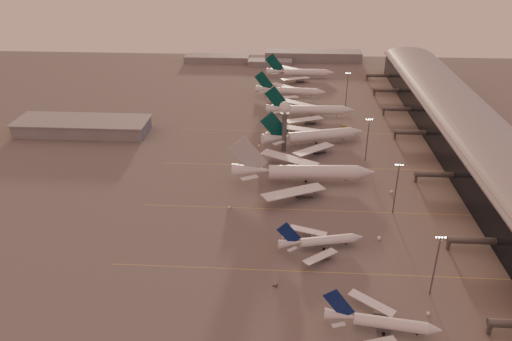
{
  "coord_description": "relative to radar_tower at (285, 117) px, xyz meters",
  "views": [
    {
      "loc": [
        5.28,
        -141.56,
        117.85
      ],
      "look_at": [
        -8.32,
        77.18,
        8.34
      ],
      "focal_mm": 35.0,
      "sensor_mm": 36.0,
      "label": 1
    }
  ],
  "objects": [
    {
      "name": "ground",
      "position": [
        -5.0,
        -120.0,
        -20.95
      ],
      "size": [
        700.0,
        700.0,
        0.0
      ],
      "primitive_type": "plane",
      "color": "#4F4D4D",
      "rests_on": "ground"
    },
    {
      "name": "narrowbody_mid",
      "position": [
        15.95,
        -94.61,
        -18.12
      ],
      "size": [
        35.22,
        27.79,
        13.97
      ],
      "color": "silver",
      "rests_on": "ground"
    },
    {
      "name": "radar_tower",
      "position": [
        0.0,
        0.0,
        0.0
      ],
      "size": [
        6.4,
        6.4,
        31.1
      ],
      "color": "#4F5256",
      "rests_on": "ground"
    },
    {
      "name": "gsv_tug_mid",
      "position": [
        -1.59,
        -119.05,
        -20.5
      ],
      "size": [
        3.47,
        2.73,
        0.87
      ],
      "color": "#5B5D60",
      "rests_on": "ground"
    },
    {
      "name": "taxiway_markings",
      "position": [
        25.0,
        -64.0,
        -20.94
      ],
      "size": [
        180.0,
        185.25,
        0.02
      ],
      "color": "gold",
      "rests_on": "ground"
    },
    {
      "name": "greentail_a",
      "position": [
        17.12,
        10.27,
        -16.92
      ],
      "size": [
        61.06,
        48.6,
        22.83
      ],
      "color": "silver",
      "rests_on": "ground"
    },
    {
      "name": "narrowbody_near",
      "position": [
        32.82,
        -139.07,
        -17.98
      ],
      "size": [
        37.47,
        29.73,
        14.68
      ],
      "color": "silver",
      "rests_on": "ground"
    },
    {
      "name": "gsv_truck_b",
      "position": [
        40.89,
        -86.86,
        -19.69
      ],
      "size": [
        6.5,
        3.97,
        2.47
      ],
      "color": "silver",
      "rests_on": "ground"
    },
    {
      "name": "distant_horizon",
      "position": [
        -2.38,
        205.14,
        -17.06
      ],
      "size": [
        165.0,
        37.5,
        9.0
      ],
      "color": "slate",
      "rests_on": "ground"
    },
    {
      "name": "widebody_white",
      "position": [
        10.29,
        -38.68,
        -16.55
      ],
      "size": [
        72.18,
        57.71,
        25.37
      ],
      "color": "silver",
      "rests_on": "ground"
    },
    {
      "name": "greentail_b",
      "position": [
        16.89,
        55.87,
        -17.11
      ],
      "size": [
        59.93,
        48.33,
        21.76
      ],
      "color": "silver",
      "rests_on": "ground"
    },
    {
      "name": "gsv_catering_a",
      "position": [
        50.01,
        -130.57,
        -19.17
      ],
      "size": [
        4.39,
        2.17,
        3.56
      ],
      "color": "silver",
      "rests_on": "ground"
    },
    {
      "name": "mast_b",
      "position": [
        50.0,
        -65.0,
        -7.21
      ],
      "size": [
        3.6,
        0.56,
        25.0
      ],
      "color": "#4F5256",
      "rests_on": "ground"
    },
    {
      "name": "mast_d",
      "position": [
        43.0,
        80.0,
        -7.21
      ],
      "size": [
        3.6,
        0.56,
        25.0
      ],
      "color": "#4F5256",
      "rests_on": "ground"
    },
    {
      "name": "mast_a",
      "position": [
        53.0,
        -120.0,
        -7.21
      ],
      "size": [
        3.6,
        0.56,
        25.0
      ],
      "color": "#4F5256",
      "rests_on": "ground"
    },
    {
      "name": "gsv_tug_hangar",
      "position": [
        38.01,
        39.79,
        -20.37
      ],
      "size": [
        4.47,
        3.43,
        1.13
      ],
      "color": "yellow",
      "rests_on": "ground"
    },
    {
      "name": "terminal",
      "position": [
        102.88,
        -9.91,
        -10.43
      ],
      "size": [
        57.0,
        362.0,
        23.04
      ],
      "color": "black",
      "rests_on": "ground"
    },
    {
      "name": "greentail_d",
      "position": [
        11.92,
        148.99,
        -17.25
      ],
      "size": [
        57.61,
        46.5,
        20.92
      ],
      "color": "silver",
      "rests_on": "ground"
    },
    {
      "name": "gsv_truck_d",
      "position": [
        -14.47,
        5.46,
        -19.8
      ],
      "size": [
        3.41,
        5.92,
        2.26
      ],
      "color": "silver",
      "rests_on": "ground"
    },
    {
      "name": "hangar",
      "position": [
        -125.0,
        20.0,
        -16.63
      ],
      "size": [
        82.0,
        27.0,
        8.5
      ],
      "color": "slate",
      "rests_on": "ground"
    },
    {
      "name": "greentail_c",
      "position": [
        3.74,
        98.71,
        -17.55
      ],
      "size": [
        52.97,
        42.67,
        19.23
      ],
      "color": "silver",
      "rests_on": "ground"
    },
    {
      "name": "gsv_catering_b",
      "position": [
        52.83,
        -46.45,
        -18.76
      ],
      "size": [
        5.62,
        3.16,
        4.37
      ],
      "color": "silver",
      "rests_on": "ground"
    },
    {
      "name": "gsv_truck_c",
      "position": [
        -23.87,
        -65.34,
        -19.91
      ],
      "size": [
        4.99,
        4.71,
        2.04
      ],
      "color": "silver",
      "rests_on": "ground"
    },
    {
      "name": "mast_c",
      "position": [
        45.0,
        -10.0,
        -7.21
      ],
      "size": [
        3.6,
        0.56,
        25.0
      ],
      "color": "#4F5256",
      "rests_on": "ground"
    }
  ]
}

